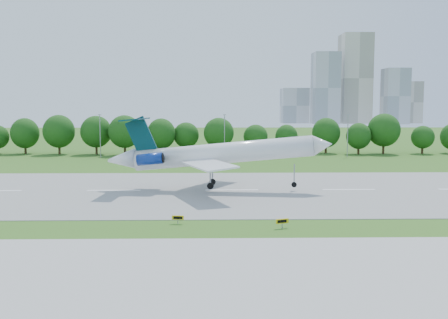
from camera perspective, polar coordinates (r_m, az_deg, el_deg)
ground at (r=64.60m, az=19.92°, el=-6.94°), size 600.00×600.00×0.00m
runway at (r=87.93m, az=14.07°, el=-3.39°), size 400.00×45.00×0.08m
tree_line at (r=152.65m, az=7.51°, el=2.94°), size 288.40×8.40×10.40m
light_poles at (r=142.40m, az=7.13°, el=2.79°), size 175.90×0.25×12.19m
skyline at (r=466.19m, az=14.27°, el=7.76°), size 127.00×52.00×80.00m
airliner at (r=84.20m, az=-1.38°, el=0.71°), size 38.38×27.74×12.08m
taxi_sign_left at (r=60.93m, az=-5.30°, el=-6.65°), size 1.46×0.32×1.02m
taxi_sign_centre at (r=58.89m, az=6.68°, el=-7.03°), size 1.56×0.69×1.11m
service_vehicle_a at (r=137.06m, az=1.13°, el=0.28°), size 3.42×2.09×1.06m
service_vehicle_b at (r=139.55m, az=-8.96°, el=0.36°), size 3.98×1.97×1.30m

